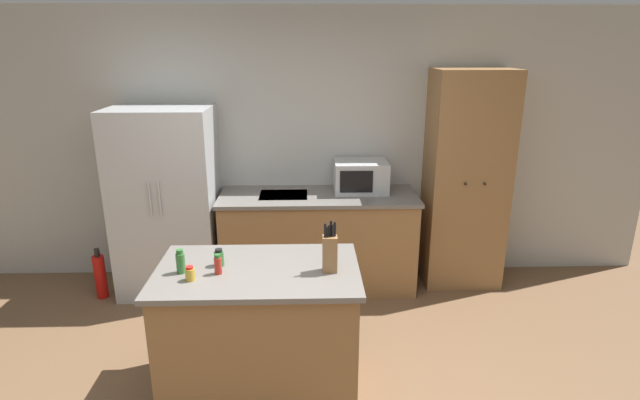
# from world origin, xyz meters

# --- Properties ---
(wall_back) EXTENTS (7.20, 0.06, 2.60)m
(wall_back) POSITION_xyz_m (0.00, 2.33, 1.30)
(wall_back) COLOR #B2B2AD
(wall_back) RESTS_ON ground_plane
(refrigerator) EXTENTS (0.90, 0.70, 1.73)m
(refrigerator) POSITION_xyz_m (-1.11, 1.96, 0.87)
(refrigerator) COLOR #B7BABC
(refrigerator) RESTS_ON ground_plane
(back_counter) EXTENTS (1.84, 0.69, 0.92)m
(back_counter) POSITION_xyz_m (0.28, 1.97, 0.46)
(back_counter) COLOR olive
(back_counter) RESTS_ON ground_plane
(pantry_cabinet) EXTENTS (0.72, 0.53, 2.05)m
(pantry_cabinet) POSITION_xyz_m (1.68, 2.05, 1.03)
(pantry_cabinet) COLOR olive
(pantry_cabinet) RESTS_ON ground_plane
(kitchen_island) EXTENTS (1.30, 0.80, 0.89)m
(kitchen_island) POSITION_xyz_m (-0.14, 0.45, 0.45)
(kitchen_island) COLOR olive
(kitchen_island) RESTS_ON ground_plane
(microwave) EXTENTS (0.50, 0.40, 0.29)m
(microwave) POSITION_xyz_m (0.69, 2.08, 1.07)
(microwave) COLOR #B2B5B7
(microwave) RESTS_ON back_counter
(knife_block) EXTENTS (0.09, 0.08, 0.33)m
(knife_block) POSITION_xyz_m (0.31, 0.40, 1.02)
(knife_block) COLOR olive
(knife_block) RESTS_ON kitchen_island
(spice_bottle_tall_dark) EXTENTS (0.05, 0.05, 0.13)m
(spice_bottle_tall_dark) POSITION_xyz_m (-0.38, 0.39, 0.96)
(spice_bottle_tall_dark) COLOR #B2281E
(spice_bottle_tall_dark) RESTS_ON kitchen_island
(spice_bottle_short_red) EXTENTS (0.06, 0.06, 0.16)m
(spice_bottle_short_red) POSITION_xyz_m (-0.62, 0.41, 0.97)
(spice_bottle_short_red) COLOR #337033
(spice_bottle_short_red) RESTS_ON kitchen_island
(spice_bottle_amber_oil) EXTENTS (0.06, 0.06, 0.09)m
(spice_bottle_amber_oil) POSITION_xyz_m (-0.54, 0.30, 0.94)
(spice_bottle_amber_oil) COLOR gold
(spice_bottle_amber_oil) RESTS_ON kitchen_island
(spice_bottle_green_herb) EXTENTS (0.06, 0.06, 0.11)m
(spice_bottle_green_herb) POSITION_xyz_m (-0.39, 0.51, 0.95)
(spice_bottle_green_herb) COLOR #337033
(spice_bottle_green_herb) RESTS_ON kitchen_island
(fire_extinguisher) EXTENTS (0.10, 0.10, 0.49)m
(fire_extinguisher) POSITION_xyz_m (-1.74, 1.78, 0.21)
(fire_extinguisher) COLOR red
(fire_extinguisher) RESTS_ON ground_plane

